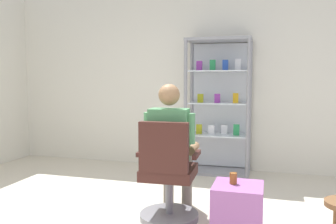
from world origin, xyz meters
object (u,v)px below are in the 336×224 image
(display_cabinet_main, at_px, (219,105))
(tea_glass, at_px, (233,178))
(seated_shopkeeper, at_px, (172,144))
(office_chair, at_px, (168,180))
(storage_crate, at_px, (238,210))

(display_cabinet_main, relative_size, tea_glass, 19.89)
(seated_shopkeeper, bearing_deg, office_chair, -87.30)
(office_chair, height_order, seated_shopkeeper, seated_shopkeeper)
(display_cabinet_main, distance_m, storage_crate, 2.21)
(display_cabinet_main, bearing_deg, tea_glass, -78.60)
(office_chair, height_order, storage_crate, office_chair)
(display_cabinet_main, xyz_separation_m, seated_shopkeeper, (-0.21, -1.75, -0.25))
(office_chair, bearing_deg, storage_crate, -9.62)
(seated_shopkeeper, height_order, storage_crate, seated_shopkeeper)
(tea_glass, bearing_deg, storage_crate, -21.20)
(display_cabinet_main, xyz_separation_m, office_chair, (-0.20, -1.92, -0.57))
(office_chair, relative_size, seated_shopkeeper, 0.74)
(display_cabinet_main, relative_size, office_chair, 1.98)
(display_cabinet_main, bearing_deg, office_chair, -96.09)
(display_cabinet_main, xyz_separation_m, storage_crate, (0.45, -2.03, -0.74))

